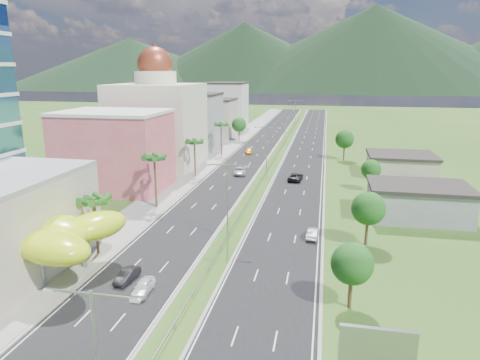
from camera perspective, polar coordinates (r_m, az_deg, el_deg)
The scene contains 36 objects.
ground at distance 52.21m, azimuth -4.14°, elevation -12.03°, with size 500.00×500.00×0.00m, color #2D5119.
road_left at distance 138.46m, azimuth 2.71°, elevation 4.78°, with size 11.00×260.00×0.04m, color black.
road_right at distance 137.08m, azimuth 8.94°, elevation 4.52°, with size 11.00×260.00×0.04m, color black.
sidewalk_left at distance 140.16m, azimuth -1.14°, elevation 4.92°, with size 7.00×260.00×0.12m, color gray.
median_guardrail at distance 119.83m, azimuth 4.97°, elevation 3.51°, with size 0.10×216.06×0.76m.
streetlight_median_a at distance 28.87m, azimuth -18.56°, elevation -21.25°, with size 6.04×0.25×11.00m.
streetlight_median_b at distance 58.81m, azimuth -1.69°, elevation -1.85°, with size 6.04×0.25×11.00m.
streetlight_median_c at distance 97.25m, azimuth 3.59°, elevation 4.65°, with size 6.04×0.25×11.00m.
streetlight_median_d at distance 141.53m, azimuth 6.08°, elevation 7.67°, with size 6.04×0.25×11.00m.
streetlight_median_e at distance 186.16m, azimuth 7.39°, elevation 9.25°, with size 6.04×0.25×11.00m.
lime_canopy at distance 55.53m, azimuth -25.87°, elevation -6.26°, with size 18.00×15.00×7.40m.
pink_shophouse at distance 88.51m, azimuth -16.37°, elevation 3.61°, with size 20.00×15.00×15.00m, color #CD5454.
domed_building at distance 108.62m, azimuth -10.94°, elevation 7.90°, with size 20.00×20.00×28.70m.
midrise_grey at distance 132.03m, azimuth -6.38°, elevation 7.73°, with size 16.00×15.00×16.00m, color gray.
midrise_beige at distance 153.18m, azimuth -3.88°, elevation 8.14°, with size 16.00×15.00×13.00m, color #A49C87.
midrise_white at distance 175.15m, azimuth -1.91°, elevation 9.78°, with size 16.00×15.00×18.00m, color silver.
billboard at distance 33.19m, azimuth 17.79°, elevation -20.89°, with size 5.20×0.35×6.20m.
shed_near at distance 74.59m, azimuth 22.62°, elevation -2.85°, with size 15.00×10.00×5.00m, color gray.
shed_far at distance 103.64m, azimuth 20.62°, elevation 1.80°, with size 14.00×12.00×4.40m, color #A49C87.
palm_tree_b at distance 57.15m, azimuth -18.91°, elevation -2.81°, with size 3.60×3.60×8.10m.
palm_tree_c at distance 74.17m, azimuth -11.36°, elevation 2.70°, with size 3.60×3.60×9.60m.
palm_tree_d at distance 95.61m, azimuth -6.09°, elevation 4.91°, with size 3.60×3.60×8.60m.
palm_tree_e at distance 119.34m, azimuth -2.53°, elevation 7.24°, with size 3.60×3.60×9.40m.
leafy_tree_lfar at distance 143.90m, azimuth -0.14°, elevation 7.40°, with size 4.90×4.90×8.05m.
leafy_tree_ra at distance 44.17m, azimuth 14.72°, elevation -10.78°, with size 4.20×4.20×6.90m.
leafy_tree_rb at distance 60.12m, azimuth 16.75°, elevation -3.68°, with size 4.55×4.55×7.47m.
leafy_tree_rc at distance 87.56m, azimuth 17.07°, elevation 1.36°, with size 3.85×3.85×6.33m.
leafy_tree_rd at distance 116.46m, azimuth 13.79°, elevation 5.31°, with size 4.90×4.90×8.05m.
mountain_ridge at distance 497.79m, azimuth 17.03°, elevation 11.16°, with size 860.00×140.00×90.00m, color black, non-canonical shape.
car_white_near_left at distance 48.28m, azimuth -12.78°, elevation -13.73°, with size 1.65×4.09×1.39m, color white.
car_dark_left at distance 51.21m, azimuth -14.80°, elevation -12.19°, with size 1.40×4.01×1.32m, color black.
car_silver_mid_left at distance 97.94m, azimuth -0.04°, elevation 1.22°, with size 2.63×5.71×1.59m, color #B1B5B9.
car_yellow_far_left at distance 122.59m, azimuth 1.20°, elevation 3.86°, with size 1.92×4.73×1.37m, color gold.
car_silver_right at distance 62.19m, azimuth 9.70°, elevation -6.98°, with size 1.50×4.29×1.41m, color #ACB0B4.
car_dark_far_right at distance 93.37m, azimuth 7.43°, elevation 0.44°, with size 2.66×5.77×1.60m, color black.
motorcycle at distance 49.75m, azimuth -21.10°, elevation -13.69°, with size 0.52×1.72×1.10m, color black.
Camera 1 is at (12.71, -44.99, 23.24)m, focal length 32.00 mm.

